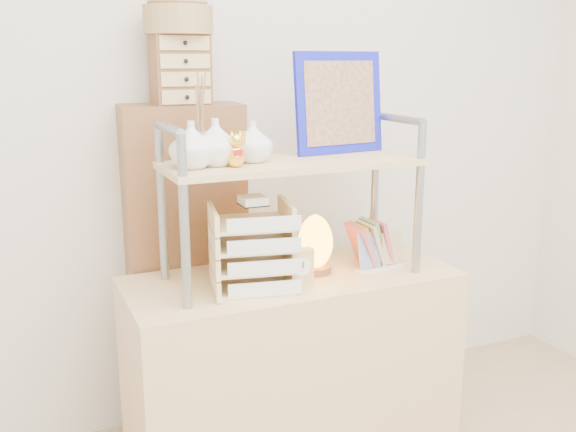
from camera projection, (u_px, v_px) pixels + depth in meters
name	position (u px, v px, depth m)	size (l,w,h in m)	color
desk	(292.00, 370.00, 2.41)	(1.20, 0.50, 0.75)	tan
cabinet	(187.00, 275.00, 2.55)	(0.45, 0.24, 1.35)	brown
hutch	(275.00, 157.00, 2.21)	(0.90, 0.34, 0.79)	gray
letter_tray	(253.00, 252.00, 2.17)	(0.31, 0.30, 0.32)	#DFBD85
salt_lamp	(315.00, 243.00, 2.33)	(0.14, 0.13, 0.22)	brown
desk_clock	(300.00, 267.00, 2.22)	(0.09, 0.05, 0.13)	tan
postcard_stand	(380.00, 258.00, 2.40)	(0.21, 0.08, 0.14)	white
drawer_chest	(180.00, 70.00, 2.34)	(0.20, 0.16, 0.25)	brown
woven_basket	(178.00, 20.00, 2.30)	(0.25, 0.25, 0.10)	olive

